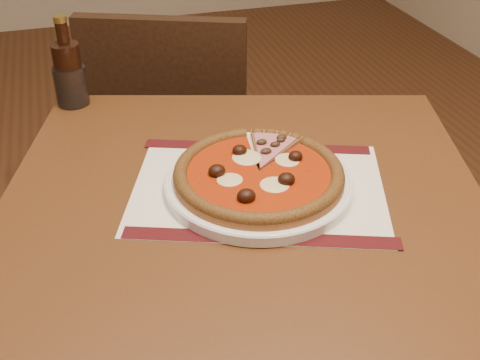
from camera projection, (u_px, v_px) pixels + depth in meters
name	position (u px, v px, depth m)	size (l,w,h in m)	color
table	(243.00, 250.00, 1.04)	(0.99, 0.99, 0.75)	#5C3115
chair_far	(176.00, 137.00, 1.67)	(0.53, 0.53, 0.87)	black
placemat	(258.00, 188.00, 1.01)	(0.42, 0.30, 0.00)	white
plate	(259.00, 183.00, 1.01)	(0.32, 0.32, 0.02)	white
pizza	(259.00, 173.00, 1.00)	(0.28, 0.28, 0.04)	#985724
ham_slice	(277.00, 147.00, 1.07)	(0.11, 0.14, 0.02)	#985724
water_glass	(71.00, 86.00, 1.26)	(0.07, 0.07, 0.08)	white
bottle	(69.00, 71.00, 1.24)	(0.06, 0.06, 0.19)	#36190D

